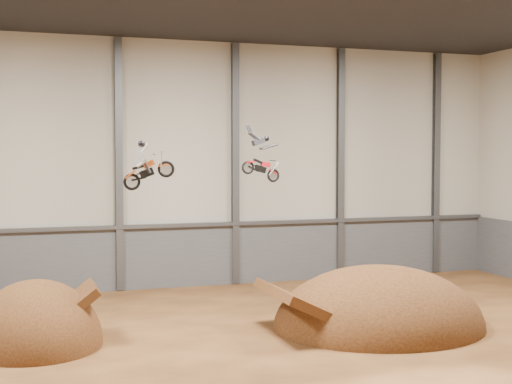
# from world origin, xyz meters

# --- Properties ---
(floor) EXTENTS (40.00, 40.00, 0.00)m
(floor) POSITION_xyz_m (0.00, 0.00, 0.00)
(floor) COLOR #4C2B14
(floor) RESTS_ON ground
(back_wall) EXTENTS (40.00, 0.10, 14.00)m
(back_wall) POSITION_xyz_m (0.00, 15.00, 7.00)
(back_wall) COLOR #B8B2A3
(back_wall) RESTS_ON ground
(lower_band_back) EXTENTS (39.80, 0.18, 3.50)m
(lower_band_back) POSITION_xyz_m (0.00, 14.90, 1.75)
(lower_band_back) COLOR #525359
(lower_band_back) RESTS_ON ground
(steel_rail) EXTENTS (39.80, 0.35, 0.20)m
(steel_rail) POSITION_xyz_m (0.00, 14.75, 3.55)
(steel_rail) COLOR #47494F
(steel_rail) RESTS_ON lower_band_back
(steel_column_2) EXTENTS (0.40, 0.36, 13.90)m
(steel_column_2) POSITION_xyz_m (-3.33, 14.80, 7.00)
(steel_column_2) COLOR #47494F
(steel_column_2) RESTS_ON ground
(steel_column_3) EXTENTS (0.40, 0.36, 13.90)m
(steel_column_3) POSITION_xyz_m (3.33, 14.80, 7.00)
(steel_column_3) COLOR #47494F
(steel_column_3) RESTS_ON ground
(steel_column_4) EXTENTS (0.40, 0.36, 13.90)m
(steel_column_4) POSITION_xyz_m (10.00, 14.80, 7.00)
(steel_column_4) COLOR #47494F
(steel_column_4) RESTS_ON ground
(steel_column_5) EXTENTS (0.40, 0.36, 13.90)m
(steel_column_5) POSITION_xyz_m (16.67, 14.80, 7.00)
(steel_column_5) COLOR #47494F
(steel_column_5) RESTS_ON ground
(takeoff_ramp) EXTENTS (5.22, 6.02, 5.22)m
(takeoff_ramp) POSITION_xyz_m (-7.97, 4.37, 0.00)
(takeoff_ramp) COLOR #391E0E
(takeoff_ramp) RESTS_ON ground
(landing_ramp) EXTENTS (9.37, 8.29, 5.40)m
(landing_ramp) POSITION_xyz_m (6.34, 2.83, 0.00)
(landing_ramp) COLOR #391E0E
(landing_ramp) RESTS_ON ground
(fmx_rider_a) EXTENTS (2.65, 1.08, 2.46)m
(fmx_rider_a) POSITION_xyz_m (-3.55, 3.01, 7.36)
(fmx_rider_a) COLOR #E05718
(fmx_rider_b) EXTENTS (2.97, 0.95, 2.69)m
(fmx_rider_b) POSITION_xyz_m (1.41, 4.65, 7.58)
(fmx_rider_b) COLOR red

